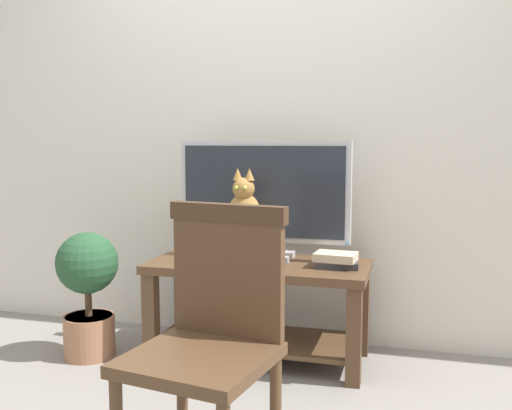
# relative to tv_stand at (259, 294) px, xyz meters

# --- Properties ---
(back_wall) EXTENTS (7.00, 0.12, 2.80)m
(back_wall) POSITION_rel_tv_stand_xyz_m (-0.01, 0.42, 1.05)
(back_wall) COLOR silver
(back_wall) RESTS_ON ground
(tv_stand) EXTENTS (1.14, 0.52, 0.52)m
(tv_stand) POSITION_rel_tv_stand_xyz_m (0.00, 0.00, 0.00)
(tv_stand) COLOR #513823
(tv_stand) RESTS_ON ground
(tv) EXTENTS (0.92, 0.20, 0.63)m
(tv) POSITION_rel_tv_stand_xyz_m (0.00, 0.11, 0.51)
(tv) COLOR #B7B7BC
(tv) RESTS_ON tv_stand
(media_box) EXTENTS (0.35, 0.24, 0.05)m
(media_box) POSITION_rel_tv_stand_xyz_m (-0.05, -0.06, 0.19)
(media_box) COLOR #2D2D30
(media_box) RESTS_ON tv_stand
(cat) EXTENTS (0.20, 0.28, 0.44)m
(cat) POSITION_rel_tv_stand_xyz_m (-0.05, -0.07, 0.39)
(cat) COLOR olive
(cat) RESTS_ON media_box
(wooden_chair) EXTENTS (0.49, 0.49, 0.94)m
(wooden_chair) POSITION_rel_tv_stand_xyz_m (0.16, -1.14, 0.20)
(wooden_chair) COLOR #513823
(wooden_chair) RESTS_ON ground
(book_stack) EXTENTS (0.23, 0.17, 0.08)m
(book_stack) POSITION_rel_tv_stand_xyz_m (0.41, -0.02, 0.21)
(book_stack) COLOR #2D2D33
(book_stack) RESTS_ON tv_stand
(potted_plant) EXTENTS (0.33, 0.33, 0.67)m
(potted_plant) POSITION_rel_tv_stand_xyz_m (-0.88, -0.21, 0.02)
(potted_plant) COLOR #9E6B4C
(potted_plant) RESTS_ON ground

